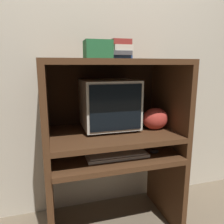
# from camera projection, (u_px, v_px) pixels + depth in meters

# --- Properties ---
(wall_back) EXTENTS (6.00, 0.06, 2.60)m
(wall_back) POSITION_uv_depth(u_px,v_px,m) (100.00, 63.00, 1.87)
(wall_back) COLOR beige
(wall_back) RESTS_ON ground_plane
(desk_base) EXTENTS (0.99, 0.62, 0.65)m
(desk_base) POSITION_uv_depth(u_px,v_px,m) (113.00, 180.00, 1.69)
(desk_base) COLOR #4C2D19
(desk_base) RESTS_ON ground_plane
(desk_monitor_shelf) EXTENTS (0.99, 0.60, 0.15)m
(desk_monitor_shelf) POSITION_uv_depth(u_px,v_px,m) (112.00, 136.00, 1.65)
(desk_monitor_shelf) COLOR #4C2D19
(desk_monitor_shelf) RESTS_ON desk_base
(hutch_upper) EXTENTS (0.99, 0.60, 0.53)m
(hutch_upper) POSITION_uv_depth(u_px,v_px,m) (111.00, 83.00, 1.60)
(hutch_upper) COLOR #4C2D19
(hutch_upper) RESTS_ON desk_monitor_shelf
(crt_monitor) EXTENTS (0.41, 0.38, 0.38)m
(crt_monitor) POSITION_uv_depth(u_px,v_px,m) (109.00, 104.00, 1.68)
(crt_monitor) COLOR beige
(crt_monitor) RESTS_ON desk_monitor_shelf
(keyboard) EXTENTS (0.44, 0.15, 0.03)m
(keyboard) POSITION_uv_depth(u_px,v_px,m) (118.00, 155.00, 1.55)
(keyboard) COLOR beige
(keyboard) RESTS_ON desk_base
(mouse) EXTENTS (0.07, 0.05, 0.03)m
(mouse) POSITION_uv_depth(u_px,v_px,m) (154.00, 151.00, 1.61)
(mouse) COLOR black
(mouse) RESTS_ON desk_base
(snack_bag) EXTENTS (0.20, 0.15, 0.17)m
(snack_bag) POSITION_uv_depth(u_px,v_px,m) (155.00, 119.00, 1.69)
(snack_bag) COLOR #BC382D
(snack_bag) RESTS_ON desk_monitor_shelf
(book_stack) EXTENTS (0.16, 0.12, 0.15)m
(book_stack) POSITION_uv_depth(u_px,v_px,m) (121.00, 50.00, 1.61)
(book_stack) COLOR navy
(book_stack) RESTS_ON hutch_upper
(storage_box) EXTENTS (0.18, 0.16, 0.13)m
(storage_box) POSITION_uv_depth(u_px,v_px,m) (98.00, 50.00, 1.50)
(storage_box) COLOR #236638
(storage_box) RESTS_ON hutch_upper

